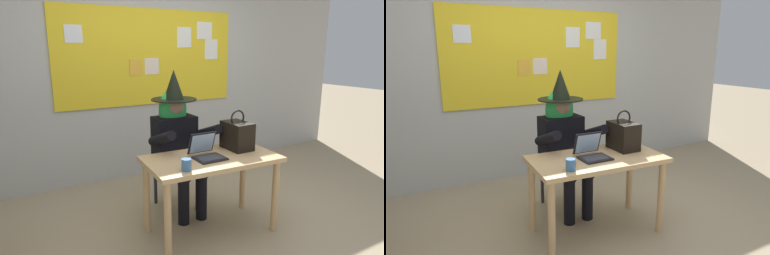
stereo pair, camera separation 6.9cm
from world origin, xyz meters
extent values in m
plane|color=tan|center=(0.00, 0.00, 0.00)|extent=(24.00, 24.00, 0.00)
cube|color=#B2B2AD|center=(0.00, 1.80, 1.36)|extent=(6.65, 0.10, 2.73)
cube|color=yellow|center=(0.00, 1.74, 1.55)|extent=(2.40, 0.02, 1.20)
cube|color=gold|center=(-0.20, 1.73, 1.43)|extent=(0.16, 0.01, 0.20)
cube|color=white|center=(-0.93, 1.73, 1.82)|extent=(0.20, 0.01, 0.20)
cube|color=white|center=(0.80, 1.73, 1.90)|extent=(0.24, 0.01, 0.22)
cube|color=#F4E0C6|center=(0.01, 1.73, 1.44)|extent=(0.19, 0.01, 0.21)
cube|color=white|center=(0.47, 1.73, 1.81)|extent=(0.24, 0.02, 0.26)
cube|color=white|center=(0.92, 1.73, 1.65)|extent=(0.20, 0.01, 0.27)
cube|color=tan|center=(-0.14, 0.06, 0.71)|extent=(1.21, 0.69, 0.04)
cylinder|color=tan|center=(-0.68, -0.17, 0.34)|extent=(0.06, 0.06, 0.69)
cylinder|color=tan|center=(0.38, -0.22, 0.34)|extent=(0.06, 0.06, 0.69)
cylinder|color=tan|center=(-0.65, 0.34, 0.34)|extent=(0.06, 0.06, 0.69)
cylinder|color=tan|center=(0.40, 0.29, 0.34)|extent=(0.06, 0.06, 0.69)
cube|color=#2D3347|center=(-0.20, 0.65, 0.45)|extent=(0.45, 0.45, 0.04)
cube|color=#2D3347|center=(-0.19, 0.84, 0.69)|extent=(0.38, 0.07, 0.45)
cylinder|color=#262628|center=(-0.04, 0.47, 0.21)|extent=(0.04, 0.04, 0.43)
cylinder|color=#262628|center=(-0.38, 0.50, 0.21)|extent=(0.04, 0.04, 0.43)
cylinder|color=#262628|center=(-0.02, 0.81, 0.21)|extent=(0.04, 0.04, 0.43)
cylinder|color=#262628|center=(-0.36, 0.84, 0.21)|extent=(0.04, 0.04, 0.43)
cylinder|color=black|center=(-0.10, 0.30, 0.23)|extent=(0.11, 0.11, 0.47)
cylinder|color=black|center=(-0.30, 0.29, 0.23)|extent=(0.11, 0.11, 0.47)
cylinder|color=black|center=(-0.10, 0.46, 0.50)|extent=(0.15, 0.42, 0.15)
cylinder|color=black|center=(-0.30, 0.46, 0.50)|extent=(0.15, 0.42, 0.15)
cube|color=black|center=(-0.20, 0.67, 0.73)|extent=(0.42, 0.26, 0.52)
cylinder|color=black|center=(0.05, 0.45, 0.84)|extent=(0.09, 0.46, 0.24)
cylinder|color=black|center=(-0.45, 0.44, 0.84)|extent=(0.09, 0.46, 0.24)
sphere|color=#A37A60|center=(-0.20, 0.67, 1.09)|extent=(0.20, 0.20, 0.20)
ellipsoid|color=green|center=(-0.20, 0.70, 1.05)|extent=(0.30, 0.22, 0.44)
cylinder|color=black|center=(-0.20, 0.67, 1.16)|extent=(0.46, 0.46, 0.01)
cone|color=black|center=(-0.20, 0.67, 1.31)|extent=(0.21, 0.21, 0.30)
cube|color=black|center=(-0.19, 0.01, 0.73)|extent=(0.26, 0.21, 0.01)
cube|color=#333338|center=(-0.19, 0.01, 0.74)|extent=(0.22, 0.15, 0.00)
cube|color=black|center=(-0.18, 0.15, 0.84)|extent=(0.26, 0.08, 0.20)
cube|color=#99B7E0|center=(-0.18, 0.14, 0.83)|extent=(0.23, 0.06, 0.17)
ellipsoid|color=black|center=(-0.42, -0.02, 0.74)|extent=(0.09, 0.12, 0.03)
cube|color=black|center=(0.20, 0.15, 0.86)|extent=(0.20, 0.30, 0.26)
torus|color=black|center=(0.20, 0.15, 1.03)|extent=(0.16, 0.02, 0.16)
cylinder|color=#336099|center=(-0.50, -0.13, 0.77)|extent=(0.08, 0.08, 0.09)
camera|label=1|loc=(-1.66, -2.28, 1.65)|focal=30.91mm
camera|label=2|loc=(-1.60, -2.32, 1.65)|focal=30.91mm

